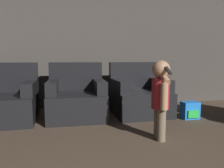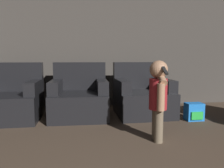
{
  "view_description": "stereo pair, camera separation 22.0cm",
  "coord_description": "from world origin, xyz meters",
  "px_view_note": "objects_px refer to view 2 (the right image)",
  "views": [
    {
      "loc": [
        -0.43,
        0.18,
        0.95
      ],
      "look_at": [
        0.2,
        3.08,
        0.61
      ],
      "focal_mm": 35.0,
      "sensor_mm": 36.0,
      "label": 1
    },
    {
      "loc": [
        -0.21,
        0.14,
        0.95
      ],
      "look_at": [
        0.2,
        3.08,
        0.61
      ],
      "focal_mm": 35.0,
      "sensor_mm": 36.0,
      "label": 2
    }
  ],
  "objects_px": {
    "armchair_right": "(142,97)",
    "person_toddler": "(158,94)",
    "armchair_left": "(11,100)",
    "toy_backpack": "(194,112)",
    "armchair_middle": "(80,98)"
  },
  "relations": [
    {
      "from": "armchair_right",
      "to": "person_toddler",
      "type": "distance_m",
      "value": 1.24
    },
    {
      "from": "armchair_left",
      "to": "toy_backpack",
      "type": "height_order",
      "value": "armchair_left"
    },
    {
      "from": "toy_backpack",
      "to": "armchair_right",
      "type": "bearing_deg",
      "value": 145.87
    },
    {
      "from": "armchair_middle",
      "to": "person_toddler",
      "type": "bearing_deg",
      "value": -51.61
    },
    {
      "from": "armchair_left",
      "to": "armchair_right",
      "type": "relative_size",
      "value": 0.99
    },
    {
      "from": "armchair_right",
      "to": "person_toddler",
      "type": "relative_size",
      "value": 0.98
    },
    {
      "from": "armchair_middle",
      "to": "person_toddler",
      "type": "height_order",
      "value": "person_toddler"
    },
    {
      "from": "armchair_left",
      "to": "person_toddler",
      "type": "bearing_deg",
      "value": -31.98
    },
    {
      "from": "armchair_middle",
      "to": "person_toddler",
      "type": "relative_size",
      "value": 0.99
    },
    {
      "from": "person_toddler",
      "to": "armchair_middle",
      "type": "bearing_deg",
      "value": -136.93
    },
    {
      "from": "armchair_left",
      "to": "armchair_middle",
      "type": "relative_size",
      "value": 0.98
    },
    {
      "from": "armchair_left",
      "to": "toy_backpack",
      "type": "bearing_deg",
      "value": -9.93
    },
    {
      "from": "person_toddler",
      "to": "armchair_right",
      "type": "bearing_deg",
      "value": 178.77
    },
    {
      "from": "armchair_middle",
      "to": "armchair_right",
      "type": "relative_size",
      "value": 1.01
    },
    {
      "from": "armchair_middle",
      "to": "toy_backpack",
      "type": "xyz_separation_m",
      "value": [
        1.76,
        -0.47,
        -0.17
      ]
    }
  ]
}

